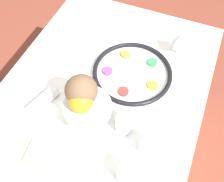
% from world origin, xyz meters
% --- Properties ---
extents(ground_plane, '(8.00, 8.00, 0.00)m').
position_xyz_m(ground_plane, '(0.00, 0.00, 0.00)').
color(ground_plane, brown).
extents(dining_table, '(1.21, 0.83, 0.72)m').
position_xyz_m(dining_table, '(0.00, 0.00, 0.36)').
color(dining_table, white).
rests_on(dining_table, ground_plane).
extents(seder_plate, '(0.35, 0.35, 0.03)m').
position_xyz_m(seder_plate, '(-0.17, 0.09, 0.73)').
color(seder_plate, silver).
rests_on(seder_plate, dining_table).
extents(wine_glass, '(0.07, 0.07, 0.13)m').
position_xyz_m(wine_glass, '(-0.36, 0.24, 0.81)').
color(wine_glass, silver).
rests_on(wine_glass, dining_table).
extents(fruit_stand, '(0.17, 0.17, 0.12)m').
position_xyz_m(fruit_stand, '(0.11, 0.01, 0.80)').
color(fruit_stand, silver).
rests_on(fruit_stand, dining_table).
extents(orange_fruit, '(0.09, 0.09, 0.09)m').
position_xyz_m(orange_fruit, '(0.12, -0.00, 0.88)').
color(orange_fruit, orange).
rests_on(orange_fruit, fruit_stand).
extents(coconut, '(0.11, 0.11, 0.11)m').
position_xyz_m(coconut, '(0.09, -0.01, 0.89)').
color(coconut, brown).
rests_on(coconut, fruit_stand).
extents(bread_plate, '(0.17, 0.17, 0.02)m').
position_xyz_m(bread_plate, '(0.30, -0.09, 0.72)').
color(bread_plate, beige).
rests_on(bread_plate, dining_table).
extents(napkin_roll, '(0.15, 0.09, 0.05)m').
position_xyz_m(napkin_roll, '(0.11, -0.19, 0.74)').
color(napkin_roll, white).
rests_on(napkin_roll, dining_table).
extents(cup_near, '(0.06, 0.06, 0.08)m').
position_xyz_m(cup_near, '(0.13, 0.25, 0.75)').
color(cup_near, silver).
rests_on(cup_near, dining_table).
extents(cup_mid, '(0.06, 0.06, 0.08)m').
position_xyz_m(cup_mid, '(0.26, 0.22, 0.75)').
color(cup_mid, silver).
rests_on(cup_mid, dining_table).
extents(cup_far, '(0.06, 0.06, 0.08)m').
position_xyz_m(cup_far, '(0.09, 0.15, 0.75)').
color(cup_far, silver).
rests_on(cup_far, dining_table).
extents(spoon, '(0.15, 0.07, 0.01)m').
position_xyz_m(spoon, '(0.11, -0.24, 0.72)').
color(spoon, silver).
rests_on(spoon, dining_table).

